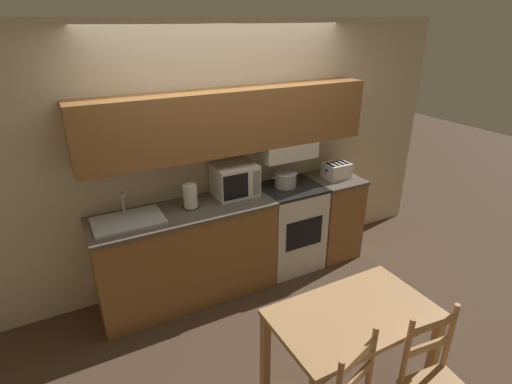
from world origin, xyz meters
TOP-DOWN VIEW (x-y plane):
  - ground_plane at (0.00, 0.00)m, footprint 16.00×16.00m
  - wall_back at (0.02, -0.06)m, footprint 5.21×0.38m
  - lower_counter_main at (-0.57, -0.28)m, footprint 1.70×0.59m
  - lower_counter_right_stub at (1.16, -0.28)m, footprint 0.50×0.59m
  - stove_range at (0.60, -0.28)m, footprint 0.62×0.56m
  - cooking_pot at (0.55, -0.25)m, footprint 0.31×0.24m
  - microwave at (-0.00, -0.19)m, footprint 0.41×0.33m
  - toaster at (1.17, -0.30)m, footprint 0.28×0.22m
  - sink_basin at (-1.06, -0.28)m, footprint 0.59×0.39m
  - paper_towel_roll at (-0.49, -0.26)m, footprint 0.15×0.15m
  - dining_table at (0.04, -1.93)m, footprint 1.09×0.65m

SIDE VIEW (x-z plane):
  - ground_plane at x=0.00m, z-range 0.00..0.00m
  - stove_range at x=0.60m, z-range 0.00..0.94m
  - lower_counter_main at x=-0.57m, z-range 0.00..0.94m
  - lower_counter_right_stub at x=1.16m, z-range 0.00..0.94m
  - dining_table at x=0.04m, z-range 0.26..1.03m
  - sink_basin at x=-1.06m, z-range 0.83..1.08m
  - cooking_pot at x=0.55m, z-range 0.94..1.10m
  - toaster at x=1.17m, z-range 0.94..1.11m
  - paper_towel_roll at x=-0.49m, z-range 0.94..1.17m
  - microwave at x=0.00m, z-range 0.94..1.25m
  - wall_back at x=0.02m, z-range 0.17..2.72m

